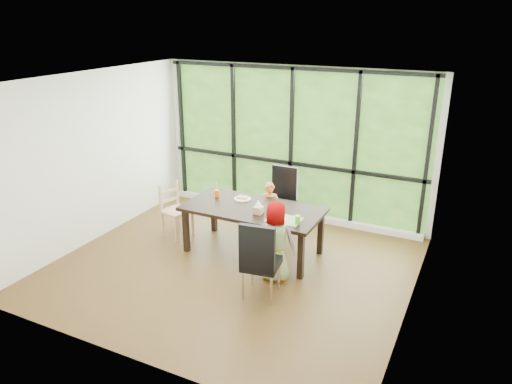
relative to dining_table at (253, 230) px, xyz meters
The scene contains 22 objects.
ground 0.67m from the dining_table, 96.32° to the right, with size 5.00×5.00×0.00m, color black.
back_wall 1.95m from the dining_table, 92.09° to the left, with size 5.00×5.00×0.00m, color silver.
foliage_backdrop 1.94m from the dining_table, 92.11° to the left, with size 4.80×0.02×2.65m, color #224B19.
window_mullions 1.90m from the dining_table, 92.16° to the left, with size 4.80×0.06×2.65m, color black, non-canonical shape.
window_sill 1.63m from the dining_table, 92.22° to the left, with size 4.80×0.12×0.10m, color silver.
dining_table is the anchor object (origin of this frame).
chair_window_leather 1.00m from the dining_table, 88.58° to the left, with size 0.46×0.46×1.08m, color black.
chair_interior_leather 1.24m from the dining_table, 58.48° to the right, with size 0.46×0.46×1.08m, color black.
chair_end_beech 1.40m from the dining_table, behind, with size 0.42×0.40×0.90m, color tan.
child_toddler 0.63m from the dining_table, 90.00° to the left, with size 0.35×0.23×0.95m, color #D16323.
child_older 0.87m from the dining_table, 43.22° to the right, with size 0.56×0.36×1.14m, color slate.
placemat 0.74m from the dining_table, 19.70° to the right, with size 0.48×0.35×0.01m, color tan.
plate_far 0.54m from the dining_table, 142.07° to the left, with size 0.27×0.27×0.02m, color white.
plate_near 0.70m from the dining_table, 24.14° to the right, with size 0.21×0.21×0.01m, color white.
orange_cup 0.86m from the dining_table, 167.59° to the left, with size 0.07×0.07×0.11m, color #FA5802.
green_cup 0.97m from the dining_table, 17.98° to the right, with size 0.08×0.08×0.12m, color #62D835.
tissue_box 0.49m from the dining_table, 44.66° to the right, with size 0.12×0.12×0.11m, color tan.
crepe_rolls_far 0.56m from the dining_table, 142.07° to the left, with size 0.20×0.12×0.04m, color tan, non-canonical shape.
crepe_rolls_near 0.71m from the dining_table, 24.14° to the right, with size 0.15×0.12×0.04m, color tan, non-canonical shape.
straw_white 0.91m from the dining_table, 167.59° to the left, with size 0.01×0.01×0.20m, color white.
straw_pink 1.02m from the dining_table, 17.98° to the right, with size 0.01×0.01×0.20m, color pink.
tissue 0.59m from the dining_table, 44.66° to the right, with size 0.12×0.12×0.11m, color white.
Camera 1 is at (3.08, -5.50, 3.51)m, focal length 33.93 mm.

